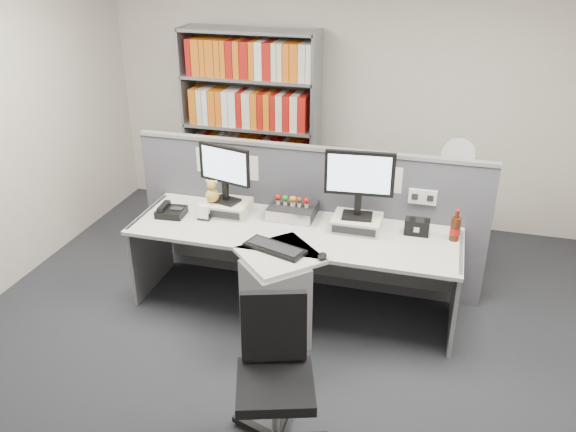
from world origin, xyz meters
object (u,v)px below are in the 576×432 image
(monitor_right, at_px, (359,179))
(filing_cabinet, at_px, (449,226))
(desk_calendar, at_px, (204,214))
(mouse, at_px, (322,256))
(cola_bottle, at_px, (455,229))
(keyboard, at_px, (275,248))
(desktop_pc, at_px, (293,210))
(monitor_left, at_px, (224,169))
(desk, at_px, (286,273))
(desk_phone, at_px, (171,211))
(shelving_unit, at_px, (251,130))
(speaker, at_px, (417,227))
(desk_fan, at_px, (458,159))
(office_chair, at_px, (275,371))

(monitor_right, relative_size, filing_cabinet, 0.78)
(desk_calendar, bearing_deg, filing_cabinet, 31.31)
(mouse, bearing_deg, cola_bottle, 31.27)
(keyboard, xyz_separation_m, cola_bottle, (1.27, 0.52, 0.08))
(desktop_pc, bearing_deg, monitor_left, -170.97)
(desk, xyz_separation_m, filing_cabinet, (1.20, 1.40, -0.11))
(monitor_left, distance_m, desk_phone, 0.58)
(desk_phone, relative_size, shelving_unit, 0.12)
(keyboard, bearing_deg, shelving_unit, 113.30)
(keyboard, relative_size, desk_calendar, 4.07)
(desk_phone, height_order, cola_bottle, cola_bottle)
(monitor_right, distance_m, desk_calendar, 1.29)
(monitor_left, bearing_deg, keyboard, -41.44)
(desk_calendar, bearing_deg, desktop_pc, 20.98)
(mouse, bearing_deg, desk_calendar, 160.94)
(monitor_right, distance_m, shelving_unit, 2.01)
(cola_bottle, bearing_deg, monitor_right, -179.42)
(desktop_pc, height_order, shelving_unit, shelving_unit)
(speaker, distance_m, filing_cabinet, 1.11)
(monitor_right, xyz_separation_m, speaker, (0.46, 0.03, -0.36))
(desktop_pc, height_order, keyboard, desktop_pc)
(monitor_right, relative_size, cola_bottle, 2.14)
(mouse, bearing_deg, keyboard, 174.75)
(desk_fan, bearing_deg, filing_cabinet, 90.00)
(desk_phone, bearing_deg, keyboard, -18.40)
(monitor_left, height_order, shelving_unit, shelving_unit)
(desk, bearing_deg, mouse, -26.84)
(desk_calendar, bearing_deg, monitor_left, 53.35)
(speaker, bearing_deg, mouse, -137.44)
(monitor_right, relative_size, desktop_pc, 1.45)
(monitor_left, height_order, desk_phone, monitor_left)
(desktop_pc, distance_m, desk_calendar, 0.73)
(monitor_right, bearing_deg, keyboard, -135.73)
(keyboard, distance_m, desk_phone, 1.06)
(shelving_unit, relative_size, filing_cabinet, 2.86)
(mouse, bearing_deg, desk_fan, 60.41)
(keyboard, bearing_deg, desk_phone, 161.60)
(desktop_pc, distance_m, filing_cabinet, 1.63)
(desktop_pc, distance_m, shelving_unit, 1.62)
(desktop_pc, height_order, mouse, desktop_pc)
(filing_cabinet, bearing_deg, desk_calendar, -148.69)
(monitor_left, bearing_deg, cola_bottle, 0.24)
(keyboard, height_order, mouse, mouse)
(monitor_right, relative_size, office_chair, 0.58)
(monitor_right, bearing_deg, desk_fan, 54.40)
(shelving_unit, height_order, desk_fan, shelving_unit)
(cola_bottle, height_order, office_chair, cola_bottle)
(speaker, bearing_deg, filing_cabinet, 75.12)
(monitor_left, height_order, speaker, monitor_left)
(mouse, height_order, desk_fan, desk_fan)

